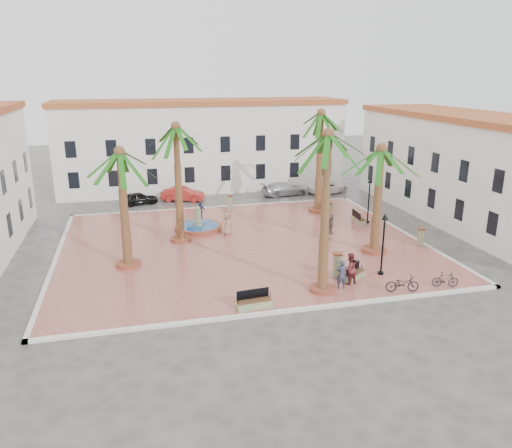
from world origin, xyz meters
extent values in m
plane|color=#56544F|center=(0.00, 0.00, 0.00)|extent=(120.00, 120.00, 0.00)
cube|color=#BD6457|center=(0.00, 0.00, 0.07)|extent=(26.00, 22.00, 0.15)
cube|color=silver|center=(0.00, 11.00, 0.08)|extent=(26.30, 0.30, 0.16)
cube|color=silver|center=(0.00, -11.00, 0.08)|extent=(26.30, 0.30, 0.16)
cube|color=silver|center=(13.00, 0.00, 0.08)|extent=(0.30, 22.30, 0.16)
cube|color=silver|center=(-13.00, 0.00, 0.08)|extent=(0.30, 22.30, 0.16)
cube|color=white|center=(0.00, 20.00, 4.50)|extent=(30.00, 7.00, 9.00)
cube|color=#B4582D|center=(0.00, 20.00, 9.25)|extent=(30.40, 7.40, 0.50)
cube|color=black|center=(-13.12, 16.52, 2.20)|extent=(1.00, 0.12, 1.60)
cube|color=black|center=(-9.38, 16.52, 2.20)|extent=(1.00, 0.12, 1.60)
cube|color=black|center=(-5.62, 16.52, 2.20)|extent=(1.00, 0.12, 1.60)
cube|color=black|center=(-1.88, 16.52, 2.20)|extent=(1.00, 0.12, 1.60)
cube|color=black|center=(1.88, 16.52, 2.20)|extent=(1.00, 0.12, 1.60)
cube|color=black|center=(5.62, 16.52, 2.20)|extent=(1.00, 0.12, 1.60)
cube|color=black|center=(9.38, 16.52, 2.20)|extent=(1.00, 0.12, 1.60)
cube|color=black|center=(13.12, 16.52, 2.20)|extent=(1.00, 0.12, 1.60)
cube|color=black|center=(-13.12, 16.52, 5.20)|extent=(1.00, 0.12, 1.60)
cube|color=black|center=(-9.38, 16.52, 5.20)|extent=(1.00, 0.12, 1.60)
cube|color=black|center=(-5.62, 16.52, 5.20)|extent=(1.00, 0.12, 1.60)
cube|color=black|center=(-1.88, 16.52, 5.20)|extent=(1.00, 0.12, 1.60)
cube|color=black|center=(1.88, 16.52, 5.20)|extent=(1.00, 0.12, 1.60)
cube|color=black|center=(5.62, 16.52, 5.20)|extent=(1.00, 0.12, 1.60)
cube|color=black|center=(9.38, 16.52, 5.20)|extent=(1.00, 0.12, 1.60)
cube|color=black|center=(13.12, 16.52, 5.20)|extent=(1.00, 0.12, 1.60)
cube|color=white|center=(20.00, 2.00, 4.25)|extent=(7.00, 26.00, 8.50)
cube|color=#B4582D|center=(20.00, 2.00, 8.75)|extent=(7.40, 26.40, 0.50)
cube|color=black|center=(16.54, -5.77, 2.20)|extent=(0.12, 1.00, 1.60)
cube|color=black|center=(16.54, -2.06, 2.20)|extent=(0.12, 1.00, 1.60)
cube|color=black|center=(16.54, 1.65, 2.20)|extent=(0.12, 1.00, 1.60)
cube|color=black|center=(16.54, 5.37, 2.20)|extent=(0.12, 1.00, 1.60)
cube|color=black|center=(16.54, 9.08, 2.20)|extent=(0.12, 1.00, 1.60)
cube|color=black|center=(16.54, 12.80, 2.20)|extent=(0.12, 1.00, 1.60)
cube|color=black|center=(16.54, -5.77, 5.20)|extent=(0.12, 1.00, 1.60)
cube|color=black|center=(16.54, -2.06, 5.20)|extent=(0.12, 1.00, 1.60)
cube|color=black|center=(16.54, 1.65, 5.20)|extent=(0.12, 1.00, 1.60)
cube|color=black|center=(16.54, 5.37, 5.20)|extent=(0.12, 1.00, 1.60)
cube|color=black|center=(16.54, 9.08, 5.20)|extent=(0.12, 1.00, 1.60)
cube|color=black|center=(16.54, 12.80, 5.20)|extent=(0.12, 1.00, 1.60)
cube|color=black|center=(-16.02, 2.00, 2.20)|extent=(0.12, 1.00, 1.60)
cube|color=black|center=(-16.02, 6.00, 2.20)|extent=(0.12, 1.00, 1.60)
cube|color=black|center=(-16.02, 10.00, 2.20)|extent=(0.12, 1.00, 1.60)
cube|color=black|center=(-16.02, 2.00, 5.20)|extent=(0.12, 1.00, 1.60)
cube|color=black|center=(-16.02, 6.00, 5.20)|extent=(0.12, 1.00, 1.60)
cube|color=black|center=(-16.02, 10.00, 5.20)|extent=(0.12, 1.00, 1.60)
cylinder|color=#9E4B31|center=(-2.72, 4.26, 0.33)|extent=(3.77, 3.77, 0.36)
cylinder|color=#194C8C|center=(-2.72, 4.26, 0.49)|extent=(3.33, 3.33, 0.05)
cylinder|color=gray|center=(-2.72, 4.26, 0.51)|extent=(0.81, 0.81, 0.72)
cylinder|color=gray|center=(-2.72, 4.26, 1.23)|extent=(0.54, 0.54, 1.08)
sphere|color=gray|center=(-2.72, 4.26, 1.90)|extent=(0.40, 0.40, 0.40)
cylinder|color=#9E4B31|center=(-4.35, 1.86, 0.27)|extent=(1.54, 1.54, 0.23)
cylinder|color=brown|center=(-4.35, 1.86, 4.52)|extent=(0.50, 0.50, 8.27)
sphere|color=brown|center=(-4.35, 1.86, 8.65)|extent=(0.68, 0.68, 0.68)
cylinder|color=#9E4B31|center=(-8.21, -2.41, 0.27)|extent=(1.59, 1.59, 0.24)
cylinder|color=brown|center=(-8.21, -2.41, 4.01)|extent=(0.52, 0.52, 7.24)
sphere|color=brown|center=(-8.21, -2.41, 7.63)|extent=(0.70, 0.70, 0.70)
cylinder|color=#9E4B31|center=(2.65, -9.15, 0.26)|extent=(1.48, 1.48, 0.22)
cylinder|color=brown|center=(2.65, -9.15, 4.76)|extent=(0.48, 0.48, 8.78)
sphere|color=brown|center=(2.65, -9.15, 9.15)|extent=(0.65, 0.65, 0.65)
cylinder|color=#9E4B31|center=(8.61, -3.88, 0.28)|extent=(1.74, 1.74, 0.26)
cylinder|color=brown|center=(8.61, -3.88, 3.91)|extent=(0.57, 0.57, 7.00)
sphere|color=brown|center=(8.61, -3.88, 7.41)|extent=(0.76, 0.76, 0.76)
cylinder|color=#9E4B31|center=(8.59, 7.16, 0.28)|extent=(1.74, 1.74, 0.26)
cylinder|color=brown|center=(8.59, 7.16, 4.67)|extent=(0.56, 0.56, 8.52)
sphere|color=brown|center=(8.59, 7.16, 8.93)|extent=(0.76, 0.76, 0.76)
cube|color=gray|center=(-1.70, -10.40, 0.36)|extent=(1.97, 0.76, 0.43)
cube|color=#56351E|center=(-1.70, -10.40, 0.61)|extent=(1.86, 0.70, 0.06)
cube|color=black|center=(-1.73, -10.17, 0.90)|extent=(1.81, 0.22, 0.53)
cylinder|color=black|center=(-2.61, -10.48, 0.74)|extent=(0.05, 0.05, 0.32)
cylinder|color=black|center=(-0.80, -10.32, 0.74)|extent=(0.05, 0.05, 0.32)
cube|color=gray|center=(5.23, -8.05, 0.34)|extent=(1.71, 1.45, 0.38)
cube|color=#56351E|center=(5.23, -8.05, 0.56)|extent=(1.61, 1.35, 0.06)
cube|color=black|center=(5.10, -7.88, 0.82)|extent=(1.35, 1.00, 0.48)
cylinder|color=black|center=(4.57, -8.53, 0.68)|extent=(0.05, 0.05, 0.29)
cylinder|color=black|center=(5.89, -7.57, 0.68)|extent=(0.05, 0.05, 0.29)
cube|color=gray|center=(10.58, 2.82, 0.37)|extent=(0.74, 2.00, 0.43)
cube|color=#56351E|center=(10.58, 2.82, 0.62)|extent=(0.68, 1.88, 0.07)
cube|color=black|center=(10.34, 2.83, 0.91)|extent=(0.19, 1.85, 0.54)
cylinder|color=black|center=(10.51, 1.90, 0.75)|extent=(0.05, 0.05, 0.33)
cylinder|color=black|center=(10.65, 3.74, 0.75)|extent=(0.05, 0.05, 0.33)
cube|color=gray|center=(9.63, 8.32, 0.37)|extent=(1.25, 2.03, 0.43)
cube|color=#56351E|center=(9.63, 8.32, 0.61)|extent=(1.16, 1.91, 0.06)
cube|color=black|center=(9.41, 8.24, 0.91)|extent=(0.71, 1.73, 0.54)
cylinder|color=black|center=(9.96, 7.46, 0.74)|extent=(0.05, 0.05, 0.32)
cylinder|color=black|center=(9.31, 9.18, 0.74)|extent=(0.05, 0.05, 0.32)
cylinder|color=black|center=(7.11, -7.74, 0.23)|extent=(0.35, 0.35, 0.16)
cylinder|color=black|center=(7.11, -7.74, 2.00)|extent=(0.12, 0.12, 3.50)
cone|color=black|center=(7.11, -7.74, 3.90)|extent=(0.43, 0.43, 0.39)
sphere|color=beige|center=(7.11, -7.74, 3.75)|extent=(0.23, 0.23, 0.23)
cylinder|color=black|center=(11.32, 2.70, 0.22)|extent=(0.34, 0.34, 0.15)
cylinder|color=black|center=(11.32, 2.70, 1.93)|extent=(0.11, 0.11, 3.37)
cone|color=black|center=(11.32, 2.70, 3.75)|extent=(0.41, 0.41, 0.37)
sphere|color=beige|center=(11.32, 2.70, 3.61)|extent=(0.22, 0.22, 0.22)
cube|color=gray|center=(4.27, -7.44, 0.88)|extent=(0.54, 0.54, 1.46)
cube|color=#9E4B31|center=(4.27, -7.44, 1.66)|extent=(0.67, 0.67, 0.11)
cube|color=gray|center=(0.91, 9.33, 0.81)|extent=(0.49, 0.49, 1.33)
cube|color=#9E4B31|center=(0.91, 9.33, 1.53)|extent=(0.62, 0.62, 0.10)
cube|color=gray|center=(12.40, -3.59, 0.77)|extent=(0.45, 0.45, 1.24)
cube|color=#9E4B31|center=(12.40, -3.59, 1.43)|extent=(0.56, 0.56, 0.10)
cylinder|color=black|center=(5.65, -6.92, 0.52)|extent=(0.38, 0.38, 0.74)
imported|color=#30364C|center=(3.85, -9.09, 1.02)|extent=(0.71, 0.54, 1.75)
imported|color=black|center=(7.05, -10.40, 0.65)|extent=(2.02, 1.06, 1.01)
imported|color=maroon|center=(4.58, -8.60, 1.12)|extent=(1.11, 0.97, 1.94)
imported|color=black|center=(9.86, -10.40, 0.61)|extent=(1.60, 0.85, 0.93)
imported|color=#9E8061|center=(-0.70, 2.38, 1.03)|extent=(1.01, 0.99, 1.75)
imported|color=#33405F|center=(-2.18, 6.85, 0.98)|extent=(1.05, 0.83, 1.66)
imported|color=#45464A|center=(-3.82, 9.65, 0.94)|extent=(0.91, 1.16, 1.57)
imported|color=#65564E|center=(7.16, 0.71, 0.97)|extent=(0.51, 1.52, 1.63)
imported|color=black|center=(-7.12, 14.13, 0.61)|extent=(3.86, 2.31, 1.23)
imported|color=red|center=(-2.85, 14.51, 0.70)|extent=(4.49, 2.74, 1.40)
imported|color=#ACABB4|center=(7.59, 14.34, 0.69)|extent=(4.97, 2.59, 1.37)
imported|color=white|center=(12.38, 14.16, 0.65)|extent=(5.14, 3.77, 1.30)
camera|label=1|loc=(-7.49, -33.91, 12.26)|focal=35.00mm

